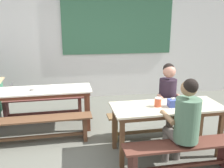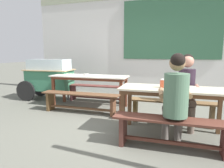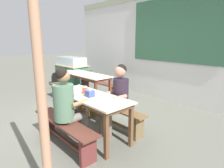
# 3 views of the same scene
# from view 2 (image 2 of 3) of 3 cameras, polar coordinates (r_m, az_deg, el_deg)

# --- Properties ---
(ground_plane) EXTENTS (40.00, 40.00, 0.00)m
(ground_plane) POSITION_cam_2_polar(r_m,az_deg,el_deg) (3.73, 3.34, -11.61)
(ground_plane) COLOR #5F6055
(backdrop_wall) EXTENTS (7.51, 0.23, 3.09)m
(backdrop_wall) POSITION_cam_2_polar(r_m,az_deg,el_deg) (6.24, 10.84, 11.67)
(backdrop_wall) COLOR silver
(backdrop_wall) RESTS_ON ground_plane
(dining_table_far) EXTENTS (1.86, 0.68, 0.76)m
(dining_table_far) POSITION_cam_2_polar(r_m,az_deg,el_deg) (4.85, -6.40, 1.44)
(dining_table_far) COLOR silver
(dining_table_far) RESTS_ON ground_plane
(dining_table_near) EXTENTS (1.65, 0.70, 0.76)m
(dining_table_near) POSITION_cam_2_polar(r_m,az_deg,el_deg) (3.28, 16.72, -2.51)
(dining_table_near) COLOR beige
(dining_table_near) RESTS_ON ground_plane
(bench_far_back) EXTENTS (1.71, 0.37, 0.44)m
(bench_far_back) POSITION_cam_2_polar(r_m,az_deg,el_deg) (5.40, -4.12, -1.99)
(bench_far_back) COLOR brown
(bench_far_back) RESTS_ON ground_plane
(bench_far_front) EXTENTS (1.74, 0.36, 0.44)m
(bench_far_front) POSITION_cam_2_polar(r_m,az_deg,el_deg) (4.44, -8.99, -4.34)
(bench_far_front) COLOR brown
(bench_far_front) RESTS_ON ground_plane
(bench_near_back) EXTENTS (1.60, 0.31, 0.44)m
(bench_near_back) POSITION_cam_2_polar(r_m,az_deg,el_deg) (3.88, 16.53, -6.60)
(bench_near_back) COLOR brown
(bench_near_back) RESTS_ON ground_plane
(bench_near_front) EXTENTS (1.56, 0.36, 0.44)m
(bench_near_front) POSITION_cam_2_polar(r_m,az_deg,el_deg) (2.87, 16.29, -11.99)
(bench_near_front) COLOR #572E23
(bench_near_front) RESTS_ON ground_plane
(food_cart) EXTENTS (1.67, 0.83, 1.12)m
(food_cart) POSITION_cam_2_polar(r_m,az_deg,el_deg) (5.86, -17.38, 2.21)
(food_cart) COLOR #367756
(food_cart) RESTS_ON ground_plane
(person_near_front) EXTENTS (0.46, 0.55, 1.30)m
(person_near_front) POSITION_cam_2_polar(r_m,az_deg,el_deg) (2.81, 17.45, -3.35)
(person_near_front) COLOR #6B645D
(person_near_front) RESTS_ON ground_plane
(person_right_near_table) EXTENTS (0.40, 0.57, 1.28)m
(person_right_near_table) POSITION_cam_2_polar(r_m,az_deg,el_deg) (3.72, 20.28, -0.77)
(person_right_near_table) COLOR #6B5B50
(person_right_near_table) RESTS_ON ground_plane
(tissue_box) EXTENTS (0.13, 0.12, 0.13)m
(tissue_box) POSITION_cam_2_polar(r_m,az_deg,el_deg) (3.21, 17.92, -0.31)
(tissue_box) COLOR #394D9D
(tissue_box) RESTS_ON dining_table_near
(condiment_jar) EXTENTS (0.10, 0.10, 0.13)m
(condiment_jar) POSITION_cam_2_polar(r_m,az_deg,el_deg) (3.26, 14.23, 0.16)
(condiment_jar) COLOR #D65432
(condiment_jar) RESTS_ON dining_table_near
(soup_bowl) EXTENTS (0.14, 0.14, 0.04)m
(soup_bowl) POSITION_cam_2_polar(r_m,az_deg,el_deg) (4.86, -7.28, 2.63)
(soup_bowl) COLOR silver
(soup_bowl) RESTS_ON dining_table_far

